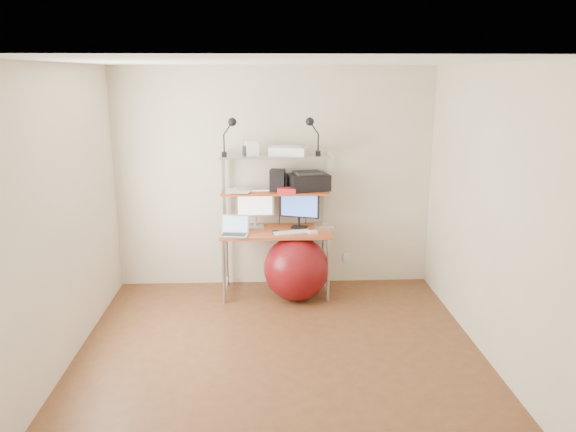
# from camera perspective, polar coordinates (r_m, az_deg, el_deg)

# --- Properties ---
(room) EXTENTS (3.60, 3.60, 3.60)m
(room) POSITION_cam_1_polar(r_m,az_deg,el_deg) (4.64, -0.91, -0.20)
(room) COLOR brown
(room) RESTS_ON ground
(computer_desk) EXTENTS (1.20, 0.60, 1.57)m
(computer_desk) POSITION_cam_1_polar(r_m,az_deg,el_deg) (6.17, -1.31, 0.64)
(computer_desk) COLOR #BD5924
(computer_desk) RESTS_ON ground
(desktop) EXTENTS (1.20, 0.60, 0.00)m
(desktop) POSITION_cam_1_polar(r_m,az_deg,el_deg) (6.17, -1.29, -1.44)
(desktop) COLOR #BD5924
(desktop) RESTS_ON computer_desk
(mid_shelf) EXTENTS (1.18, 0.34, 0.00)m
(mid_shelf) POSITION_cam_1_polar(r_m,az_deg,el_deg) (6.20, -1.33, 2.54)
(mid_shelf) COLOR #BD5924
(mid_shelf) RESTS_ON computer_desk
(top_shelf) EXTENTS (1.18, 0.34, 0.00)m
(top_shelf) POSITION_cam_1_polar(r_m,az_deg,el_deg) (6.13, -1.36, 6.21)
(top_shelf) COLOR #A8A7AC
(top_shelf) RESTS_ON computer_desk
(floor) EXTENTS (3.60, 3.60, 0.00)m
(floor) POSITION_cam_1_polar(r_m,az_deg,el_deg) (5.10, -0.85, -13.92)
(floor) COLOR brown
(floor) RESTS_ON ground
(wall_outlet) EXTENTS (0.08, 0.01, 0.12)m
(wall_outlet) POSITION_cam_1_polar(r_m,az_deg,el_deg) (6.70, 5.98, -4.17)
(wall_outlet) COLOR white
(wall_outlet) RESTS_ON room
(monitor_silver) EXTENTS (0.42, 0.17, 0.47)m
(monitor_silver) POSITION_cam_1_polar(r_m,az_deg,el_deg) (6.25, -3.35, 1.12)
(monitor_silver) COLOR #A6A6AA
(monitor_silver) RESTS_ON desktop
(monitor_black) EXTENTS (0.44, 0.19, 0.46)m
(monitor_black) POSITION_cam_1_polar(r_m,az_deg,el_deg) (6.22, 1.13, 0.86)
(monitor_black) COLOR black
(monitor_black) RESTS_ON desktop
(laptop) EXTENTS (0.33, 0.29, 0.26)m
(laptop) POSITION_cam_1_polar(r_m,az_deg,el_deg) (6.00, -5.45, -1.51)
(laptop) COLOR silver
(laptop) RESTS_ON desktop
(keyboard) EXTENTS (0.42, 0.22, 0.01)m
(keyboard) POSITION_cam_1_polar(r_m,az_deg,el_deg) (6.06, 0.38, -1.66)
(keyboard) COLOR white
(keyboard) RESTS_ON desktop
(mouse) EXTENTS (0.11, 0.08, 0.03)m
(mouse) POSITION_cam_1_polar(r_m,az_deg,el_deg) (6.05, 2.54, -1.63)
(mouse) COLOR white
(mouse) RESTS_ON desktop
(mac_mini) EXTENTS (0.22, 0.22, 0.04)m
(mac_mini) POSITION_cam_1_polar(r_m,az_deg,el_deg) (6.29, 3.62, -0.97)
(mac_mini) COLOR silver
(mac_mini) RESTS_ON desktop
(phone) EXTENTS (0.07, 0.13, 0.01)m
(phone) POSITION_cam_1_polar(r_m,az_deg,el_deg) (6.06, -1.28, -1.67)
(phone) COLOR black
(phone) RESTS_ON desktop
(printer) EXTENTS (0.50, 0.40, 0.21)m
(printer) POSITION_cam_1_polar(r_m,az_deg,el_deg) (6.24, 2.06, 3.53)
(printer) COLOR black
(printer) RESTS_ON mid_shelf
(nas_cube) EXTENTS (0.18, 0.18, 0.24)m
(nas_cube) POSITION_cam_1_polar(r_m,az_deg,el_deg) (6.20, -1.07, 3.67)
(nas_cube) COLOR black
(nas_cube) RESTS_ON mid_shelf
(red_box) EXTENTS (0.22, 0.17, 0.06)m
(red_box) POSITION_cam_1_polar(r_m,az_deg,el_deg) (6.10, -0.07, 2.63)
(red_box) COLOR red
(red_box) RESTS_ON mid_shelf
(scanner) EXTENTS (0.45, 0.35, 0.10)m
(scanner) POSITION_cam_1_polar(r_m,az_deg,el_deg) (6.14, 0.07, 6.70)
(scanner) COLOR white
(scanner) RESTS_ON top_shelf
(box_white) EXTENTS (0.15, 0.13, 0.15)m
(box_white) POSITION_cam_1_polar(r_m,az_deg,el_deg) (6.11, -3.68, 6.89)
(box_white) COLOR white
(box_white) RESTS_ON top_shelf
(box_grey) EXTENTS (0.11, 0.11, 0.10)m
(box_grey) POSITION_cam_1_polar(r_m,az_deg,el_deg) (6.13, -4.14, 6.65)
(box_grey) COLOR #2A2B2D
(box_grey) RESTS_ON top_shelf
(clip_lamp_left) EXTENTS (0.16, 0.09, 0.41)m
(clip_lamp_left) POSITION_cam_1_polar(r_m,az_deg,el_deg) (6.00, -5.86, 8.85)
(clip_lamp_left) COLOR black
(clip_lamp_left) RESTS_ON top_shelf
(clip_lamp_right) EXTENTS (0.16, 0.09, 0.41)m
(clip_lamp_right) POSITION_cam_1_polar(r_m,az_deg,el_deg) (6.04, 2.41, 8.94)
(clip_lamp_right) COLOR black
(clip_lamp_right) RESTS_ON top_shelf
(exercise_ball) EXTENTS (0.71, 0.71, 0.71)m
(exercise_ball) POSITION_cam_1_polar(r_m,az_deg,el_deg) (6.13, 0.84, -5.34)
(exercise_ball) COLOR #680B0E
(exercise_ball) RESTS_ON floor
(paper_stack) EXTENTS (0.33, 0.37, 0.02)m
(paper_stack) POSITION_cam_1_polar(r_m,az_deg,el_deg) (6.21, -4.98, 2.61)
(paper_stack) COLOR white
(paper_stack) RESTS_ON mid_shelf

